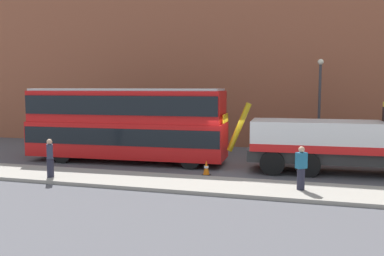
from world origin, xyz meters
TOP-DOWN VIEW (x-y plane):
  - ground_plane at (0.00, 0.00)m, footprint 120.00×120.00m
  - near_kerb at (0.00, -4.20)m, footprint 60.00×2.80m
  - building_facade at (0.00, 7.89)m, footprint 60.00×1.50m
  - recovery_tow_truck at (5.63, 0.06)m, footprint 10.19×3.01m
  - double_decker_bus at (-6.15, 0.04)m, footprint 11.12×3.01m
  - pedestrian_onlooker at (-7.50, -4.97)m, footprint 0.44×0.48m
  - pedestrian_bystander at (3.25, -4.24)m, footprint 0.48×0.45m
  - traffic_cone_near_bus at (-1.08, -2.06)m, footprint 0.36×0.36m
  - street_lamp at (4.13, 5.70)m, footprint 0.36×0.36m

SIDE VIEW (x-z plane):
  - ground_plane at x=0.00m, z-range 0.00..0.00m
  - near_kerb at x=0.00m, z-range 0.00..0.15m
  - traffic_cone_near_bus at x=-1.08m, z-range -0.02..0.70m
  - pedestrian_onlooker at x=-7.50m, z-range 0.13..1.84m
  - pedestrian_bystander at x=3.25m, z-range 0.13..1.84m
  - recovery_tow_truck at x=5.63m, z-range -0.08..3.59m
  - double_decker_bus at x=-6.15m, z-range 0.20..4.26m
  - street_lamp at x=4.13m, z-range 0.56..6.39m
  - building_facade at x=0.00m, z-range 0.07..16.07m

